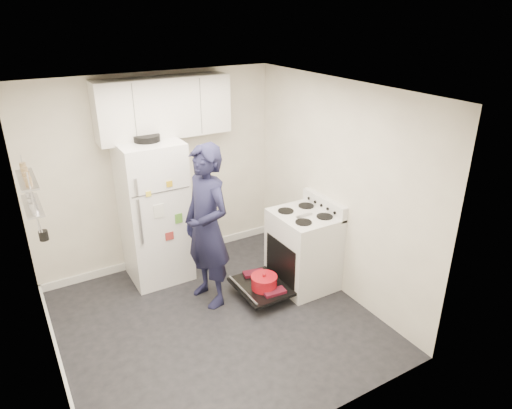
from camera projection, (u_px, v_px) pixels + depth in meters
room at (207, 223)px, 4.55m from camera, size 3.21×3.21×2.51m
electric_range at (302, 250)px, 5.54m from camera, size 0.66×0.76×1.10m
open_oven_door at (262, 284)px, 5.36m from camera, size 0.55×0.70×0.23m
refrigerator at (154, 211)px, 5.57m from camera, size 0.72×0.74×1.85m
upper_cabinets at (164, 107)px, 5.36m from camera, size 1.60×0.33×0.70m
wall_shelf_rack at (30, 193)px, 4.04m from camera, size 0.14×0.60×0.61m
person at (207, 227)px, 5.05m from camera, size 0.57×0.76×1.90m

